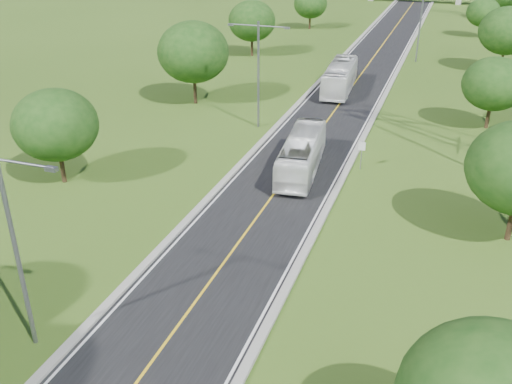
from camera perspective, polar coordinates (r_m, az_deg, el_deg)
ground at (r=68.42m, az=9.25°, el=9.87°), size 260.00×260.00×0.00m
road at (r=74.13m, az=10.15°, el=11.08°), size 8.00×150.00×0.06m
curb_left at (r=74.87m, az=6.89°, el=11.50°), size 0.50×150.00×0.22m
curb_right at (r=73.58m, az=13.46°, el=10.73°), size 0.50×150.00×0.22m
speed_limit_sign at (r=46.51m, az=10.52°, el=4.07°), size 0.55×0.09×2.40m
streetlight_near_left at (r=27.25m, az=-23.14°, el=-4.07°), size 5.90×0.25×10.00m
streetlight_mid_left at (r=54.27m, az=0.23°, el=12.48°), size 5.90×0.25×10.00m
streetlight_far_right at (r=84.00m, az=16.17°, el=16.36°), size 5.90×0.25×10.00m
tree_lb at (r=44.91m, az=-19.41°, el=6.36°), size 6.30×6.30×7.33m
tree_lc at (r=62.20m, az=-6.30°, el=13.74°), size 7.56×7.56×8.79m
tree_ld at (r=84.88m, az=-0.42°, el=16.74°), size 6.72×6.72×7.82m
tree_le at (r=107.00m, az=5.47°, el=18.22°), size 5.88×5.88×6.84m
tree_rc at (r=58.76m, az=22.71°, el=9.94°), size 5.88×5.88×6.84m
tree_rd at (r=82.17m, az=23.85°, el=14.53°), size 7.14×7.14×8.30m
tree_re at (r=105.93m, az=21.79°, el=16.34°), size 5.46×5.46×6.35m
bus_outbound at (r=45.43m, az=4.60°, el=3.84°), size 3.63×10.98×3.00m
bus_inbound at (r=67.97m, az=8.39°, el=11.31°), size 3.55×11.91×3.27m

